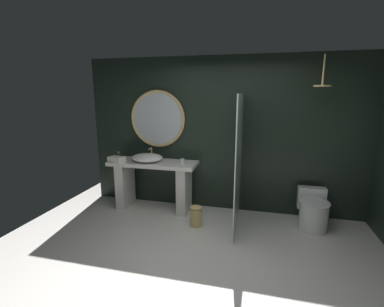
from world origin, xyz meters
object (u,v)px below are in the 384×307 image
at_px(round_wall_mirror, 158,119).
at_px(toilet, 313,211).
at_px(tumbler_cup, 182,161).
at_px(rain_shower_head, 322,83).
at_px(vessel_sink, 147,158).
at_px(soap_dispenser, 119,156).
at_px(waste_bin, 196,216).
at_px(folded_hand_towel, 117,159).

height_order(round_wall_mirror, toilet, round_wall_mirror).
height_order(tumbler_cup, toilet, tumbler_cup).
xyz_separation_m(tumbler_cup, rain_shower_head, (2.02, -0.17, 1.24)).
distance_m(vessel_sink, soap_dispenser, 0.56).
height_order(tumbler_cup, round_wall_mirror, round_wall_mirror).
height_order(tumbler_cup, rain_shower_head, rain_shower_head).
relative_size(round_wall_mirror, waste_bin, 3.02).
distance_m(soap_dispenser, rain_shower_head, 3.42).
distance_m(rain_shower_head, folded_hand_towel, 3.37).
bearing_deg(vessel_sink, rain_shower_head, -3.03).
bearing_deg(vessel_sink, folded_hand_towel, -163.80).
height_order(soap_dispenser, round_wall_mirror, round_wall_mirror).
distance_m(tumbler_cup, folded_hand_towel, 1.13).
height_order(soap_dispenser, toilet, soap_dispenser).
distance_m(tumbler_cup, waste_bin, 0.94).
bearing_deg(vessel_sink, toilet, -1.40).
xyz_separation_m(soap_dispenser, round_wall_mirror, (0.65, 0.26, 0.64)).
bearing_deg(tumbler_cup, folded_hand_towel, -171.16).
height_order(tumbler_cup, soap_dispenser, soap_dispenser).
xyz_separation_m(tumbler_cup, soap_dispenser, (-1.17, 0.00, 0.02)).
bearing_deg(round_wall_mirror, tumbler_cup, -26.46).
distance_m(vessel_sink, round_wall_mirror, 0.71).
bearing_deg(rain_shower_head, round_wall_mirror, 170.48).
bearing_deg(tumbler_cup, toilet, -2.60).
bearing_deg(round_wall_mirror, soap_dispenser, -158.62).
xyz_separation_m(rain_shower_head, folded_hand_towel, (-3.13, -0.01, -1.24)).
bearing_deg(toilet, tumbler_cup, 177.40).
height_order(toilet, waste_bin, toilet).
xyz_separation_m(tumbler_cup, folded_hand_towel, (-1.11, -0.17, 0.00)).
bearing_deg(waste_bin, folded_hand_towel, 168.02).
height_order(vessel_sink, round_wall_mirror, round_wall_mirror).
relative_size(tumbler_cup, soap_dispenser, 0.58).
relative_size(toilet, folded_hand_towel, 2.10).
bearing_deg(folded_hand_towel, toilet, 1.42).
bearing_deg(round_wall_mirror, folded_hand_towel, -144.11).
distance_m(waste_bin, folded_hand_towel, 1.67).
height_order(round_wall_mirror, folded_hand_towel, round_wall_mirror).
height_order(vessel_sink, soap_dispenser, vessel_sink).
relative_size(vessel_sink, round_wall_mirror, 0.54).
xyz_separation_m(tumbler_cup, round_wall_mirror, (-0.52, 0.26, 0.67)).
distance_m(vessel_sink, tumbler_cup, 0.62).
bearing_deg(folded_hand_towel, tumbler_cup, 8.84).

